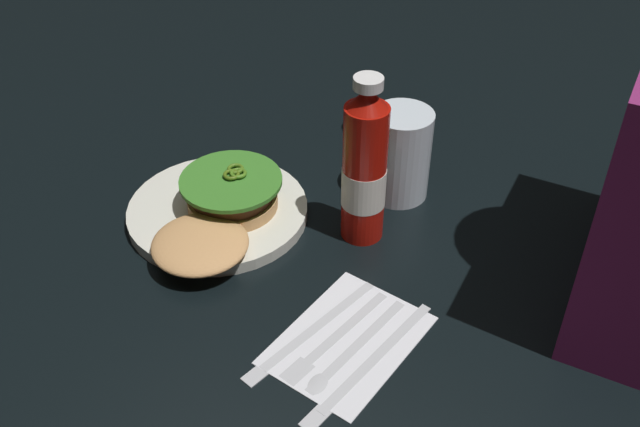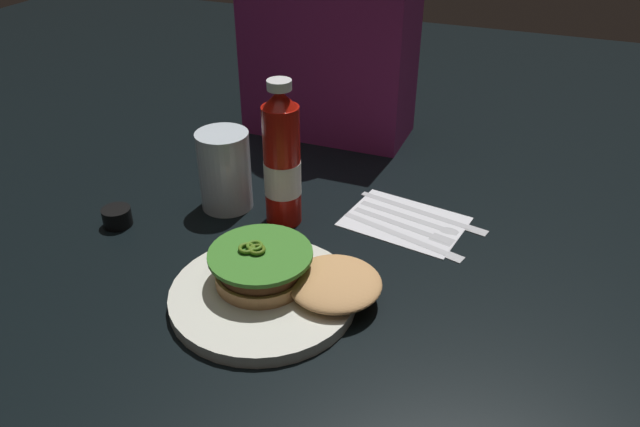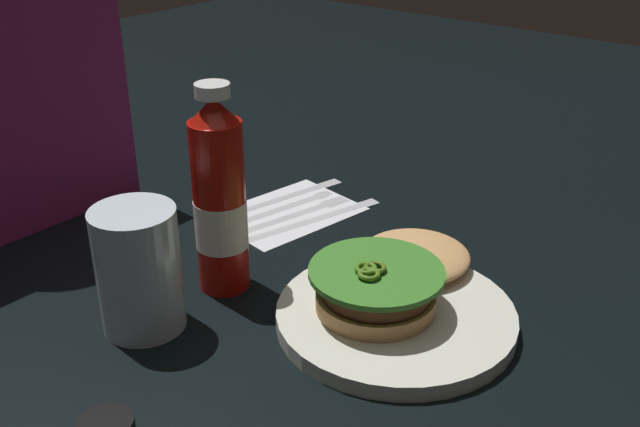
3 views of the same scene
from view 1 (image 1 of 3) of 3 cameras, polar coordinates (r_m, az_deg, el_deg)
ground_plane at (r=1.10m, az=-5.22°, el=3.01°), size 3.00×3.00×0.00m
dinner_plate at (r=1.02m, az=-7.97°, el=0.17°), size 0.25×0.25×0.02m
burger_sandwich at (r=0.97m, az=-7.77°, el=0.23°), size 0.23×0.15×0.05m
ketchup_bottle at (r=0.92m, az=3.48°, el=3.43°), size 0.06×0.06×0.23m
water_glass at (r=1.03m, az=6.28°, el=4.61°), size 0.09×0.09×0.13m
condiment_cup at (r=1.19m, az=3.26°, el=7.18°), size 0.05×0.05×0.03m
napkin at (r=0.85m, az=2.20°, el=-9.81°), size 0.20×0.16×0.00m
steak_knife at (r=0.85m, az=-1.25°, el=-9.44°), size 0.21×0.07×0.00m
fork_utensil at (r=0.84m, az=0.65°, el=-9.97°), size 0.17×0.06×0.00m
spoon_utensil at (r=0.83m, az=1.76°, el=-11.20°), size 0.17×0.05×0.00m
butter_knife at (r=0.82m, az=3.34°, el=-12.01°), size 0.22×0.06×0.00m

